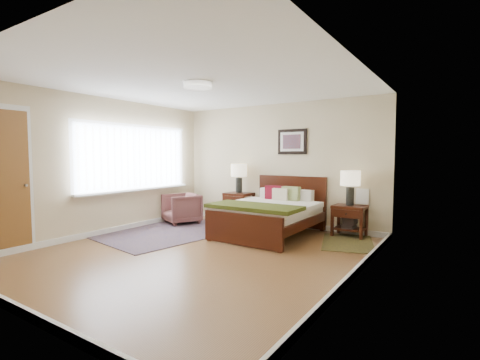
{
  "coord_description": "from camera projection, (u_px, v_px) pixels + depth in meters",
  "views": [
    {
      "loc": [
        3.31,
        -3.92,
        1.44
      ],
      "look_at": [
        0.25,
        0.73,
        1.05
      ],
      "focal_mm": 26.0,
      "sensor_mm": 36.0,
      "label": 1
    }
  ],
  "objects": [
    {
      "name": "floor",
      "position": [
        199.0,
        252.0,
        5.19
      ],
      "size": [
        5.0,
        5.0,
        0.0
      ],
      "primitive_type": "plane",
      "color": "brown",
      "rests_on": "ground"
    },
    {
      "name": "back_wall",
      "position": [
        277.0,
        165.0,
        7.18
      ],
      "size": [
        4.5,
        0.04,
        2.5
      ],
      "primitive_type": "cube",
      "color": "beige",
      "rests_on": "ground"
    },
    {
      "name": "front_wall",
      "position": [
        12.0,
        178.0,
        3.02
      ],
      "size": [
        4.5,
        0.04,
        2.5
      ],
      "primitive_type": "cube",
      "color": "beige",
      "rests_on": "ground"
    },
    {
      "name": "left_wall",
      "position": [
        104.0,
        166.0,
        6.33
      ],
      "size": [
        0.04,
        5.0,
        2.5
      ],
      "primitive_type": "cube",
      "color": "beige",
      "rests_on": "ground"
    },
    {
      "name": "right_wall",
      "position": [
        354.0,
        173.0,
        3.87
      ],
      "size": [
        0.04,
        5.0,
        2.5
      ],
      "primitive_type": "cube",
      "color": "beige",
      "rests_on": "ground"
    },
    {
      "name": "ceiling",
      "position": [
        198.0,
        82.0,
        5.01
      ],
      "size": [
        4.5,
        5.0,
        0.02
      ],
      "primitive_type": "cube",
      "color": "white",
      "rests_on": "back_wall"
    },
    {
      "name": "window",
      "position": [
        136.0,
        159.0,
        6.88
      ],
      "size": [
        0.11,
        2.72,
        1.32
      ],
      "color": "silver",
      "rests_on": "left_wall"
    },
    {
      "name": "ceil_fixture",
      "position": [
        198.0,
        85.0,
        5.01
      ],
      "size": [
        0.44,
        0.44,
        0.08
      ],
      "color": "white",
      "rests_on": "ceiling"
    },
    {
      "name": "bed",
      "position": [
        270.0,
        209.0,
        6.27
      ],
      "size": [
        1.57,
        1.89,
        1.02
      ],
      "color": "#371108",
      "rests_on": "ground"
    },
    {
      "name": "wall_art",
      "position": [
        292.0,
        142.0,
        6.93
      ],
      "size": [
        0.62,
        0.05,
        0.5
      ],
      "color": "black",
      "rests_on": "back_wall"
    },
    {
      "name": "nightstand_left",
      "position": [
        238.0,
        199.0,
        7.46
      ],
      "size": [
        0.54,
        0.49,
        0.65
      ],
      "color": "#371108",
      "rests_on": "ground"
    },
    {
      "name": "nightstand_right",
      "position": [
        349.0,
        217.0,
        6.18
      ],
      "size": [
        0.56,
        0.42,
        0.56
      ],
      "color": "#371108",
      "rests_on": "ground"
    },
    {
      "name": "lamp_left",
      "position": [
        239.0,
        173.0,
        7.44
      ],
      "size": [
        0.34,
        0.34,
        0.61
      ],
      "color": "black",
      "rests_on": "nightstand_left"
    },
    {
      "name": "lamp_right",
      "position": [
        350.0,
        181.0,
        6.14
      ],
      "size": [
        0.34,
        0.34,
        0.61
      ],
      "color": "black",
      "rests_on": "nightstand_right"
    },
    {
      "name": "armchair",
      "position": [
        181.0,
        209.0,
        7.4
      ],
      "size": [
        0.91,
        0.92,
        0.63
      ],
      "primitive_type": "imported",
      "rotation": [
        0.0,
        0.0,
        -0.44
      ],
      "color": "brown",
      "rests_on": "ground"
    },
    {
      "name": "rug_persian",
      "position": [
        170.0,
        232.0,
        6.56
      ],
      "size": [
        2.21,
        2.84,
        0.01
      ],
      "primitive_type": "cube",
      "rotation": [
        0.0,
        0.0,
        -0.16
      ],
      "color": "#100D45",
      "rests_on": "ground"
    },
    {
      "name": "rug_navy",
      "position": [
        348.0,
        243.0,
        5.73
      ],
      "size": [
        1.12,
        1.38,
        0.01
      ],
      "primitive_type": "cube",
      "rotation": [
        0.0,
        0.0,
        0.3
      ],
      "color": "black",
      "rests_on": "ground"
    }
  ]
}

